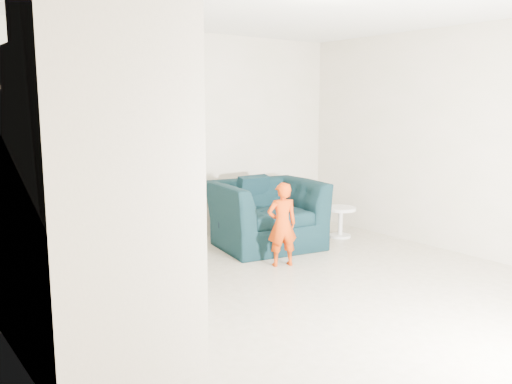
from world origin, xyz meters
TOP-DOWN VIEW (x-y plane):
  - floor at (0.00, 0.00)m, footprint 5.50×5.50m
  - back_wall at (0.00, 2.75)m, footprint 5.00×0.00m
  - left_wall at (-2.50, 0.00)m, footprint 0.00×5.50m
  - right_wall at (2.50, 0.00)m, footprint 0.00×5.50m
  - armchair at (0.80, 1.86)m, footprint 1.45×1.31m
  - toddler at (0.43, 1.10)m, footprint 0.40×0.33m
  - side_table at (1.90, 1.65)m, footprint 0.41×0.41m
  - staircase at (-2.00, 0.55)m, footprint 1.02×3.03m
  - cushion at (0.84, 2.22)m, footprint 0.44×0.21m
  - throw at (0.25, 1.87)m, footprint 0.04×0.44m
  - phone at (0.51, 1.09)m, footprint 0.03×0.05m

SIDE VIEW (x-z plane):
  - floor at x=0.00m, z-range 0.00..0.00m
  - side_table at x=1.90m, z-range 0.07..0.48m
  - armchair at x=0.80m, z-range 0.00..0.83m
  - toddler at x=0.43m, z-range 0.00..0.94m
  - throw at x=0.25m, z-range 0.27..0.77m
  - cushion at x=0.84m, z-range 0.44..0.87m
  - phone at x=0.51m, z-range 0.77..0.87m
  - staircase at x=-2.00m, z-range -0.86..2.76m
  - left_wall at x=-2.50m, z-range -1.40..4.10m
  - right_wall at x=2.50m, z-range -1.40..4.10m
  - back_wall at x=0.00m, z-range -1.15..3.85m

